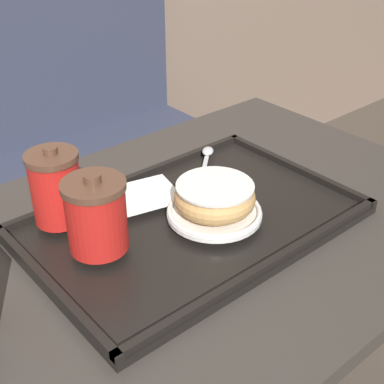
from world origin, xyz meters
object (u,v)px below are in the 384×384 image
Objects in this scene: coffee_cup_front at (96,215)px; coffee_cup_rear at (56,187)px; donut_chocolate_glazed at (215,197)px; spoon at (207,156)px.

coffee_cup_rear is (-0.01, 0.10, 0.00)m from coffee_cup_front.
donut_chocolate_glazed reaches higher than spoon.
coffee_cup_rear reaches higher than coffee_cup_front.
coffee_cup_front is 0.94× the size of donut_chocolate_glazed.
coffee_cup_rear is 1.13× the size of spoon.
coffee_cup_rear is at bearing 138.81° from spoon.
coffee_cup_rear is 0.98× the size of donut_chocolate_glazed.
coffee_cup_rear reaches higher than spoon.
spoon is (0.12, 0.16, -0.03)m from donut_chocolate_glazed.
spoon is at bearing 1.01° from coffee_cup_rear.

